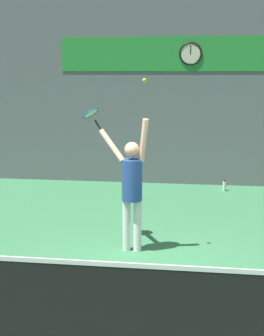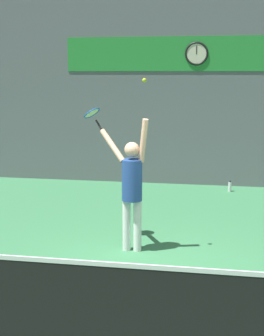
# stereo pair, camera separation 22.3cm
# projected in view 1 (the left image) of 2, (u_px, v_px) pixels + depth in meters

# --- Properties ---
(ground_plane) EXTENTS (18.00, 18.00, 0.00)m
(ground_plane) POSITION_uv_depth(u_px,v_px,m) (144.00, 284.00, 6.38)
(ground_plane) COLOR #387A4C
(back_wall) EXTENTS (18.00, 0.10, 5.00)m
(back_wall) POSITION_uv_depth(u_px,v_px,m) (170.00, 86.00, 11.71)
(back_wall) COLOR slate
(back_wall) RESTS_ON ground_plane
(sponsor_banner) EXTENTS (5.55, 0.02, 0.83)m
(sponsor_banner) POSITION_uv_depth(u_px,v_px,m) (171.00, 54.00, 11.50)
(sponsor_banner) COLOR #288C38
(scoreboard_clock) EXTENTS (0.57, 0.05, 0.57)m
(scoreboard_clock) POSITION_uv_depth(u_px,v_px,m) (190.00, 54.00, 11.41)
(scoreboard_clock) COLOR beige
(court_net) EXTENTS (8.08, 0.07, 1.06)m
(court_net) POSITION_uv_depth(u_px,v_px,m) (128.00, 305.00, 4.78)
(court_net) COLOR #333333
(court_net) RESTS_ON ground_plane
(tennis_player) EXTENTS (0.88, 0.54, 2.15)m
(tennis_player) POSITION_uv_depth(u_px,v_px,m) (132.00, 184.00, 7.38)
(tennis_player) COLOR white
(tennis_player) RESTS_ON ground_plane
(tennis_racket) EXTENTS (0.38, 0.37, 0.38)m
(tennis_racket) POSITION_uv_depth(u_px,v_px,m) (91.00, 114.00, 7.65)
(tennis_racket) COLOR black
(tennis_ball) EXTENTS (0.07, 0.07, 0.07)m
(tennis_ball) POSITION_uv_depth(u_px,v_px,m) (145.00, 80.00, 6.94)
(tennis_ball) COLOR #CCDB2D
(water_bottle) EXTENTS (0.08, 0.08, 0.27)m
(water_bottle) POSITION_uv_depth(u_px,v_px,m) (224.00, 186.00, 11.40)
(water_bottle) COLOR silver
(water_bottle) RESTS_ON ground_plane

